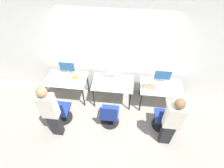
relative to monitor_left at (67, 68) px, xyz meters
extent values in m
plane|color=gray|center=(1.26, -0.54, -0.94)|extent=(20.00, 20.00, 0.00)
cube|color=silver|center=(1.26, 0.25, 0.46)|extent=(12.00, 0.05, 2.80)
cube|color=silver|center=(0.00, -0.21, -0.22)|extent=(1.07, 0.66, 0.02)
cylinder|color=black|center=(-0.49, -0.49, -0.59)|extent=(0.04, 0.04, 0.71)
cylinder|color=black|center=(0.49, -0.49, -0.59)|extent=(0.04, 0.04, 0.71)
cylinder|color=black|center=(-0.49, 0.07, -0.59)|extent=(0.04, 0.04, 0.71)
cylinder|color=black|center=(0.49, 0.07, -0.59)|extent=(0.04, 0.04, 0.71)
cylinder|color=#B2B2B7|center=(0.00, 0.00, -0.20)|extent=(0.20, 0.20, 0.01)
cylinder|color=#B2B2B7|center=(0.00, 0.00, -0.15)|extent=(0.04, 0.04, 0.10)
cube|color=#B2B2B7|center=(0.00, 0.00, 0.04)|extent=(0.42, 0.01, 0.30)
cube|color=navy|center=(0.00, -0.01, 0.04)|extent=(0.40, 0.01, 0.28)
cube|color=silver|center=(0.00, -0.36, -0.20)|extent=(0.38, 0.16, 0.02)
ellipsoid|color=silver|center=(0.28, -0.33, -0.19)|extent=(0.06, 0.09, 0.03)
cylinder|color=black|center=(0.01, -0.97, -0.92)|extent=(0.48, 0.48, 0.03)
cylinder|color=black|center=(0.01, -0.97, -0.73)|extent=(0.04, 0.04, 0.35)
cube|color=navy|center=(0.01, -0.97, -0.53)|extent=(0.44, 0.44, 0.05)
cube|color=navy|center=(0.01, -1.17, -0.29)|extent=(0.40, 0.04, 0.44)
cube|color=#232328|center=(0.03, -1.39, -0.56)|extent=(0.25, 0.16, 0.76)
cube|color=silver|center=(0.03, -1.39, 0.16)|extent=(0.36, 0.20, 0.66)
sphere|color=#9E7051|center=(0.03, -1.39, 0.59)|extent=(0.22, 0.22, 0.22)
cube|color=silver|center=(1.26, -0.21, -0.22)|extent=(1.07, 0.66, 0.02)
cylinder|color=black|center=(0.77, -0.49, -0.59)|extent=(0.04, 0.04, 0.71)
cylinder|color=black|center=(1.74, -0.49, -0.59)|extent=(0.04, 0.04, 0.71)
cylinder|color=black|center=(0.77, 0.07, -0.59)|extent=(0.04, 0.04, 0.71)
cylinder|color=black|center=(1.74, 0.07, -0.59)|extent=(0.04, 0.04, 0.71)
cylinder|color=#B2B2B7|center=(1.26, -0.04, -0.20)|extent=(0.20, 0.20, 0.01)
cylinder|color=#B2B2B7|center=(1.26, -0.04, -0.15)|extent=(0.04, 0.04, 0.10)
cube|color=#B2B2B7|center=(1.26, -0.03, 0.04)|extent=(0.42, 0.01, 0.30)
cube|color=silver|center=(1.26, -0.04, 0.04)|extent=(0.40, 0.01, 0.28)
cube|color=silver|center=(1.26, -0.33, -0.20)|extent=(0.38, 0.16, 0.02)
ellipsoid|color=silver|center=(1.52, -0.30, -0.19)|extent=(0.06, 0.09, 0.03)
cylinder|color=black|center=(1.26, -0.94, -0.92)|extent=(0.48, 0.48, 0.03)
cylinder|color=black|center=(1.26, -0.94, -0.73)|extent=(0.04, 0.04, 0.35)
cube|color=navy|center=(1.26, -0.94, -0.53)|extent=(0.44, 0.44, 0.05)
cube|color=navy|center=(1.26, -1.14, -0.29)|extent=(0.40, 0.04, 0.44)
cube|color=silver|center=(2.51, -0.21, -0.22)|extent=(1.07, 0.66, 0.02)
cylinder|color=black|center=(2.03, -0.49, -0.59)|extent=(0.04, 0.04, 0.71)
cylinder|color=black|center=(3.00, -0.49, -0.59)|extent=(0.04, 0.04, 0.71)
cylinder|color=black|center=(2.03, 0.07, -0.59)|extent=(0.04, 0.04, 0.71)
cylinder|color=black|center=(3.00, 0.07, -0.59)|extent=(0.04, 0.04, 0.71)
cylinder|color=#B2B2B7|center=(2.51, -0.05, -0.20)|extent=(0.20, 0.20, 0.01)
cylinder|color=#B2B2B7|center=(2.51, -0.05, -0.15)|extent=(0.04, 0.04, 0.10)
cube|color=#B2B2B7|center=(2.51, -0.04, 0.04)|extent=(0.42, 0.01, 0.30)
cube|color=navy|center=(2.51, -0.05, 0.04)|extent=(0.40, 0.01, 0.28)
cube|color=silver|center=(2.51, -0.34, -0.20)|extent=(0.38, 0.16, 0.02)
ellipsoid|color=silver|center=(2.78, -0.35, -0.19)|extent=(0.06, 0.09, 0.03)
cylinder|color=black|center=(2.59, -0.90, -0.92)|extent=(0.48, 0.48, 0.03)
cylinder|color=black|center=(2.59, -0.90, -0.73)|extent=(0.04, 0.04, 0.35)
cube|color=navy|center=(2.59, -0.90, -0.53)|extent=(0.44, 0.44, 0.05)
cube|color=navy|center=(2.59, -1.10, -0.29)|extent=(0.40, 0.04, 0.44)
cube|color=#232328|center=(2.62, -1.32, -0.58)|extent=(0.25, 0.16, 0.72)
cube|color=silver|center=(2.62, -1.32, 0.10)|extent=(0.36, 0.20, 0.63)
sphere|color=brown|center=(2.62, -1.32, 0.51)|extent=(0.20, 0.20, 0.20)
cube|color=tan|center=(2.19, -0.31, -0.10)|extent=(0.30, 0.14, 0.22)
torus|color=tan|center=(2.19, -0.31, 0.03)|extent=(0.18, 0.18, 0.01)
cube|color=yellow|center=(0.24, -0.18, -0.17)|extent=(0.16, 0.03, 0.08)
camera|label=1|loc=(1.60, -3.39, 3.08)|focal=28.00mm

